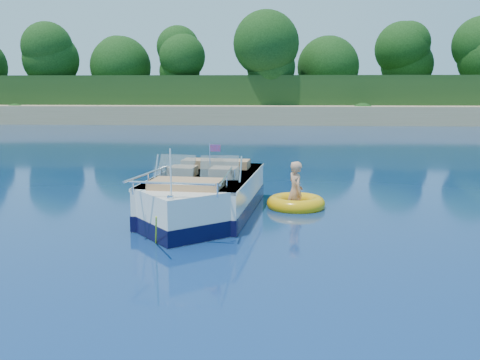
% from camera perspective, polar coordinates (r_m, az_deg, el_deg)
% --- Properties ---
extents(ground, '(160.00, 160.00, 0.00)m').
position_cam_1_polar(ground, '(8.87, -1.91, -9.82)').
color(ground, '#092042').
rests_on(ground, ground).
extents(shoreline, '(170.00, 59.00, 6.00)m').
position_cam_1_polar(shoreline, '(72.12, 2.63, 8.25)').
color(shoreline, tan).
rests_on(shoreline, ground).
extents(treeline, '(150.00, 7.12, 8.19)m').
position_cam_1_polar(treeline, '(49.40, 2.43, 12.82)').
color(treeline, black).
rests_on(treeline, ground).
extents(motorboat, '(2.73, 6.33, 2.11)m').
position_cam_1_polar(motorboat, '(12.54, -4.07, -2.02)').
color(motorboat, white).
rests_on(motorboat, ground).
extents(tow_tube, '(1.68, 1.68, 0.39)m').
position_cam_1_polar(tow_tube, '(13.52, 5.99, -2.52)').
color(tow_tube, '#EEAA0C').
rests_on(tow_tube, ground).
extents(boy, '(0.66, 0.95, 1.71)m').
position_cam_1_polar(boy, '(13.51, 5.85, -2.96)').
color(boy, tan).
rests_on(boy, ground).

